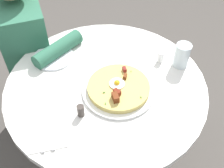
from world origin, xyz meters
name	(u,v)px	position (x,y,z in m)	size (l,w,h in m)	color
ground_plane	(108,164)	(0.00, 0.00, 0.00)	(6.00, 6.00, 0.00)	#4C4742
dining_table	(106,109)	(0.00, 0.00, 0.58)	(0.86, 0.86, 0.76)	silver
person_seated	(33,66)	(-0.49, -0.29, 0.51)	(0.53, 0.41, 1.14)	#2D2D33
pizza_plate	(119,90)	(0.06, 0.04, 0.76)	(0.30, 0.30, 0.01)	white
breakfast_pizza	(119,87)	(0.06, 0.04, 0.78)	(0.26, 0.26, 0.05)	tan
bread_plate	(54,57)	(-0.24, -0.18, 0.76)	(0.19, 0.19, 0.01)	white
napkin	(47,130)	(0.15, -0.28, 0.76)	(0.17, 0.14, 0.00)	white
fork	(52,129)	(0.16, -0.26, 0.76)	(0.18, 0.01, 0.01)	silver
knife	(42,131)	(0.15, -0.30, 0.76)	(0.18, 0.01, 0.01)	silver
water_glass	(182,55)	(0.00, 0.36, 0.81)	(0.07, 0.07, 0.11)	silver
salt_shaker	(161,57)	(-0.05, 0.28, 0.78)	(0.03, 0.03, 0.05)	white
pepper_shaker	(81,111)	(0.13, -0.14, 0.78)	(0.03, 0.03, 0.05)	#3F3833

